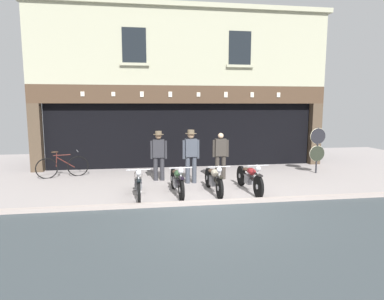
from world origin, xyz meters
name	(u,v)px	position (x,y,z in m)	size (l,w,h in m)	color
ground	(218,220)	(0.00, -0.98, -0.04)	(23.79, 22.00, 0.18)	#9E9694
shop_facade	(179,123)	(0.00, 7.01, 1.73)	(12.09, 4.42, 6.42)	black
motorcycle_left	(138,182)	(-1.81, 1.07, 0.41)	(0.62, 2.06, 0.90)	black
motorcycle_center_left	(177,180)	(-0.72, 1.11, 0.42)	(0.62, 2.00, 0.90)	black
motorcycle_center	(214,179)	(0.35, 1.14, 0.41)	(0.62, 1.94, 0.90)	black
motorcycle_center_right	(249,178)	(1.42, 1.14, 0.42)	(0.62, 2.06, 0.91)	black
salesman_left	(159,153)	(-1.14, 2.99, 0.93)	(0.56, 0.35, 1.68)	#2D2D33
shopkeeper_center	(191,153)	(-0.12, 2.45, 0.98)	(0.56, 0.36, 1.75)	#3D424C
salesman_right	(221,154)	(0.96, 2.87, 0.88)	(0.56, 0.26, 1.60)	#38332D
tyre_sign_pole	(317,146)	(4.77, 3.33, 1.04)	(0.60, 0.06, 1.71)	#232328
advert_board_near	(103,123)	(-3.20, 5.40, 1.81)	(0.82, 0.03, 0.93)	beige
leaning_bicycle	(62,166)	(-4.49, 3.99, 0.39)	(1.71, 0.66, 0.96)	black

